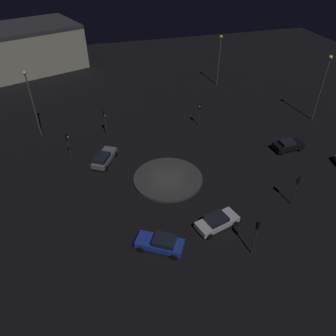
# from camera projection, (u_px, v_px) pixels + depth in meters

# --- Properties ---
(ground_plane) EXTENTS (114.38, 114.38, 0.00)m
(ground_plane) POSITION_uv_depth(u_px,v_px,m) (168.00, 179.00, 38.12)
(ground_plane) COLOR black
(roundabout_island) EXTENTS (8.18, 8.18, 0.29)m
(roundabout_island) POSITION_uv_depth(u_px,v_px,m) (168.00, 179.00, 38.03)
(roundabout_island) COLOR #383838
(roundabout_island) RESTS_ON ground_plane
(car_grey) EXTENTS (4.69, 3.72, 1.43)m
(car_grey) POSITION_uv_depth(u_px,v_px,m) (104.00, 158.00, 40.33)
(car_grey) COLOR slate
(car_grey) RESTS_ON ground_plane
(car_black) EXTENTS (2.11, 4.02, 1.44)m
(car_black) POSITION_uv_depth(u_px,v_px,m) (288.00, 145.00, 42.70)
(car_black) COLOR black
(car_black) RESTS_ON ground_plane
(car_silver) EXTENTS (2.96, 4.69, 1.38)m
(car_silver) POSITION_uv_depth(u_px,v_px,m) (217.00, 222.00, 31.72)
(car_silver) COLOR silver
(car_silver) RESTS_ON ground_plane
(car_blue) EXTENTS (3.80, 4.68, 1.48)m
(car_blue) POSITION_uv_depth(u_px,v_px,m) (161.00, 243.00, 29.54)
(car_blue) COLOR #1E38A5
(car_blue) RESTS_ON ground_plane
(traffic_light_east) EXTENTS (0.39, 0.36, 4.26)m
(traffic_light_east) POSITION_uv_depth(u_px,v_px,m) (256.00, 231.00, 27.73)
(traffic_light_east) COLOR #2D2D2D
(traffic_light_east) RESTS_ON ground_plane
(traffic_light_northeast) EXTENTS (0.37, 0.40, 3.84)m
(traffic_light_northeast) POSITION_uv_depth(u_px,v_px,m) (297.00, 185.00, 33.11)
(traffic_light_northeast) COLOR #2D2D2D
(traffic_light_northeast) RESTS_ON ground_plane
(traffic_light_northwest) EXTENTS (0.39, 0.37, 3.74)m
(traffic_light_northwest) POSITION_uv_depth(u_px,v_px,m) (200.00, 110.00, 46.60)
(traffic_light_northwest) COLOR #2D2D2D
(traffic_light_northwest) RESTS_ON ground_plane
(traffic_light_southwest) EXTENTS (0.39, 0.36, 3.81)m
(traffic_light_southwest) POSITION_uv_depth(u_px,v_px,m) (105.00, 118.00, 44.57)
(traffic_light_southwest) COLOR #2D2D2D
(traffic_light_southwest) RESTS_ON ground_plane
(traffic_light_southwest_near) EXTENTS (0.37, 0.39, 3.74)m
(traffic_light_southwest_near) POSITION_uv_depth(u_px,v_px,m) (68.00, 141.00, 39.89)
(traffic_light_southwest_near) COLOR #2D2D2D
(traffic_light_southwest_near) RESTS_ON ground_plane
(streetlamp_southwest) EXTENTS (0.45, 0.45, 9.44)m
(streetlamp_southwest) POSITION_uv_depth(u_px,v_px,m) (32.00, 99.00, 42.71)
(streetlamp_southwest) COLOR #4C4C51
(streetlamp_southwest) RESTS_ON ground_plane
(streetlamp_north) EXTENTS (0.57, 0.57, 9.93)m
(streetlamp_north) POSITION_uv_depth(u_px,v_px,m) (324.00, 79.00, 45.87)
(streetlamp_north) COLOR #4C4C51
(streetlamp_north) RESTS_ON ground_plane
(streetlamp_northwest) EXTENTS (0.58, 0.58, 9.01)m
(streetlamp_northwest) POSITION_uv_depth(u_px,v_px,m) (220.00, 52.00, 56.98)
(streetlamp_northwest) COLOR #4C4C51
(streetlamp_northwest) RESTS_ON ground_plane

